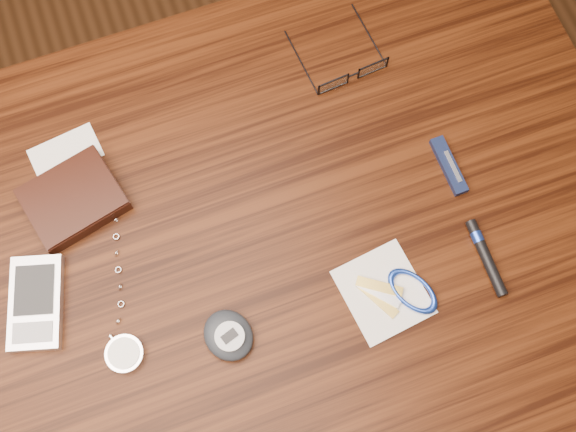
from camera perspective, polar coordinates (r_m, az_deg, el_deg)
name	(u,v)px	position (r m, az deg, el deg)	size (l,w,h in m)	color
ground	(271,335)	(1.63, -1.37, -9.38)	(3.80, 3.80, 0.00)	#472814
desk	(260,263)	(1.00, -2.22, -3.74)	(1.00, 0.70, 0.75)	#331608
wallet_and_card	(73,198)	(0.94, -16.62, 1.35)	(0.13, 0.16, 0.03)	black
eyeglasses	(351,73)	(0.98, 4.99, 11.23)	(0.11, 0.12, 0.02)	black
pocket_watch	(124,348)	(0.89, -12.84, -10.12)	(0.07, 0.27, 0.01)	silver
pda_phone	(36,303)	(0.92, -19.30, -6.48)	(0.09, 0.13, 0.02)	silver
pedometer	(228,335)	(0.87, -4.73, -9.38)	(0.07, 0.08, 0.03)	#20252B
notepad_keys	(399,292)	(0.89, 8.73, -5.92)	(0.12, 0.11, 0.01)	silver
pocket_knife	(449,166)	(0.95, 12.59, 3.90)	(0.02, 0.08, 0.01)	#0F1A33
black_blue_pen	(485,255)	(0.92, 15.31, -2.99)	(0.02, 0.10, 0.01)	black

